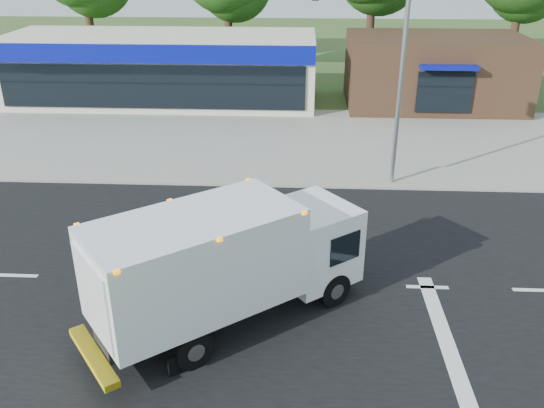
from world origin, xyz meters
name	(u,v)px	position (x,y,z in m)	size (l,w,h in m)	color
ground	(322,285)	(0.00, 0.00, 0.00)	(120.00, 120.00, 0.00)	#385123
road_asphalt	(322,284)	(0.00, 0.00, 0.00)	(60.00, 14.00, 0.02)	black
sidewalk	(317,176)	(0.00, 8.20, 0.06)	(60.00, 2.40, 0.12)	gray
parking_apron	(315,134)	(0.00, 14.00, 0.01)	(60.00, 9.00, 0.02)	gray
lane_markings	(374,313)	(1.35, -1.35, 0.02)	(55.20, 7.00, 0.01)	silver
ems_box_truck	(225,259)	(-2.51, -1.91, 1.89)	(7.23, 6.34, 3.28)	black
emergency_worker	(176,278)	(-3.96, -1.25, 0.89)	(0.66, 0.74, 1.82)	tan
retail_strip_mall	(163,68)	(-9.00, 19.93, 2.01)	(18.00, 6.20, 4.00)	beige
brown_storefront	(434,71)	(7.00, 19.98, 2.00)	(10.00, 6.70, 4.00)	#382316
traffic_signal_pole	(385,62)	(2.35, 7.60, 4.92)	(3.51, 0.25, 8.00)	gray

